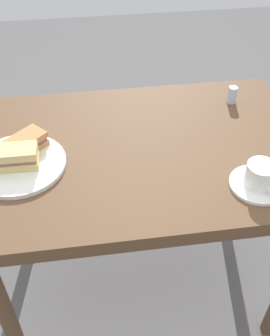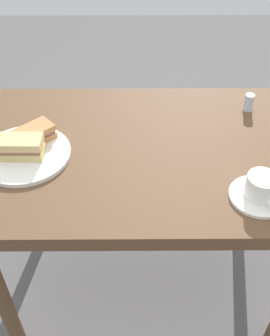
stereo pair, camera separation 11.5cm
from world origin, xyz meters
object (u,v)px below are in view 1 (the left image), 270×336
(coffee_cup, at_px, (261,174))
(salt_shaker, at_px, (232,95))
(dining_table, at_px, (141,169))
(coffee_saucer, at_px, (257,184))
(sandwich_plate, at_px, (19,164))
(sandwich_front, at_px, (14,157))
(sandwich_back, at_px, (23,145))

(coffee_cup, xyz_separation_m, salt_shaker, (0.06, 0.43, -0.01))
(dining_table, relative_size, coffee_cup, 9.63)
(coffee_saucer, bearing_deg, coffee_cup, -72.96)
(sandwich_plate, relative_size, coffee_saucer, 1.76)
(dining_table, height_order, salt_shaker, salt_shaker)
(sandwich_front, relative_size, salt_shaker, 2.27)
(sandwich_front, bearing_deg, dining_table, 7.10)
(sandwich_plate, bearing_deg, salt_shaker, 18.46)
(dining_table, distance_m, sandwich_back, 0.38)
(sandwich_plate, distance_m, salt_shaker, 0.78)
(sandwich_back, distance_m, coffee_cup, 0.70)
(sandwich_back, bearing_deg, coffee_saucer, -19.31)
(sandwich_back, height_order, coffee_cup, coffee_cup)
(sandwich_plate, bearing_deg, sandwich_back, 73.11)
(sandwich_plate, xyz_separation_m, coffee_cup, (0.68, -0.18, 0.04))
(sandwich_plate, xyz_separation_m, sandwich_front, (-0.01, -0.01, 0.04))
(sandwich_back, distance_m, salt_shaker, 0.75)
(sandwich_front, bearing_deg, sandwich_plate, 60.06)
(dining_table, distance_m, salt_shaker, 0.44)
(coffee_cup, distance_m, salt_shaker, 0.43)
(dining_table, xyz_separation_m, sandwich_front, (-0.38, -0.05, 0.14))
(sandwich_plate, xyz_separation_m, coffee_saucer, (0.68, -0.18, -0.00))
(sandwich_plate, xyz_separation_m, salt_shaker, (0.74, 0.25, 0.02))
(coffee_cup, relative_size, salt_shaker, 1.80)
(dining_table, xyz_separation_m, coffee_cup, (0.30, -0.22, 0.14))
(sandwich_back, relative_size, salt_shaker, 2.47)
(coffee_saucer, bearing_deg, sandwich_back, 160.69)
(sandwich_front, distance_m, salt_shaker, 0.79)
(sandwich_plate, height_order, coffee_cup, coffee_cup)
(sandwich_front, xyz_separation_m, coffee_cup, (0.68, -0.17, 0.00))
(dining_table, relative_size, sandwich_plate, 3.83)
(sandwich_front, xyz_separation_m, sandwich_back, (0.02, 0.06, -0.01))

